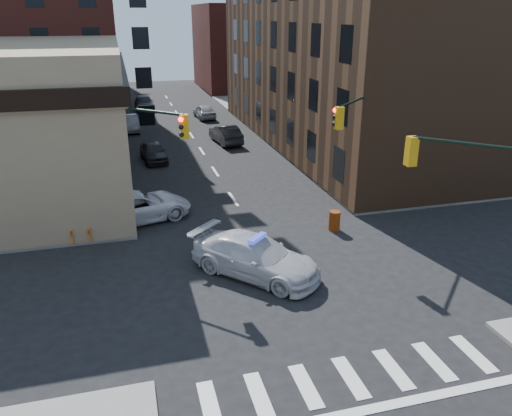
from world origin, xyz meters
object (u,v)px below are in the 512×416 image
parked_car_enear (226,134)px  parked_car_wnear (153,152)px  barricade_nw_a (81,234)px  pedestrian_a (103,222)px  police_car (255,257)px  parked_car_wfar (130,123)px  pedestrian_b (71,220)px  barrel_bank (143,205)px  barrel_road (334,221)px  pickup (138,207)px

parked_car_enear → parked_car_wnear: bearing=25.7°
barricade_nw_a → pedestrian_a: bearing=16.5°
police_car → parked_car_wfar: size_ratio=1.30×
pedestrian_b → barrel_bank: size_ratio=1.55×
parked_car_enear → barrel_bank: bearing=55.7°
pedestrian_a → barricade_nw_a: bearing=-169.1°
pedestrian_b → barrel_bank: 4.39m
parked_car_wfar → barrel_road: 29.15m
pedestrian_a → barricade_nw_a: (-1.08, -0.30, -0.36)m
parked_car_wfar → barrel_bank: 22.58m
parked_car_wfar → parked_car_enear: bearing=-47.2°
police_car → pickup: bearing=78.8°
parked_car_wnear → parked_car_wfar: (-1.43, 11.51, 0.02)m
parked_car_wfar → pedestrian_b: bearing=-103.0°
pedestrian_a → barrel_road: (11.72, -1.99, -0.39)m
police_car → pedestrian_a: bearing=96.7°
barricade_nw_a → police_car: bearing=-33.9°
parked_car_wfar → parked_car_enear: parked_car_enear is taller
pedestrian_a → barrel_road: size_ratio=1.46×
parked_car_enear → barrel_bank: size_ratio=4.58×
pickup → barrel_bank: bearing=-35.0°
parked_car_enear → barrel_road: parked_car_enear is taller
pickup → parked_car_wfar: pickup is taller
police_car → parked_car_wfar: police_car is taller
police_car → parked_car_wfar: 31.40m
barrel_bank → barricade_nw_a: bearing=-134.5°
pickup → pedestrian_a: bearing=123.0°
police_car → parked_car_wnear: (-2.91, 19.58, -0.13)m
barrel_road → parked_car_enear: bearing=94.6°
parked_car_wnear → barrel_road: size_ratio=4.02×
pedestrian_b → police_car: bearing=-71.1°
pedestrian_a → barrel_road: pedestrian_a is taller
police_car → parked_car_enear: bearing=38.7°
parked_car_wnear → police_car: bearing=-87.1°
police_car → barricade_nw_a: bearing=102.5°
parked_car_wfar → barricade_nw_a: 26.03m
parked_car_wfar → parked_car_enear: (8.00, -7.36, 0.06)m
pedestrian_b → parked_car_wnear: bearing=35.6°
parked_car_wfar → parked_car_enear: 10.87m
barrel_road → pickup: bearing=157.7°
parked_car_wfar → barricade_nw_a: (-3.19, -25.83, -0.19)m
police_car → barrel_road: bearing=-8.4°
parked_car_enear → barricade_nw_a: 21.60m
parked_car_wnear → pedestrian_a: 14.46m
police_car → parked_car_enear: (3.66, 23.74, -0.05)m
pickup → barrel_bank: pickup is taller
police_car → barrel_bank: (-4.34, 8.51, -0.32)m
barrel_road → barrel_bank: size_ratio=0.99×
pedestrian_a → pedestrian_b: (-1.58, 0.59, 0.06)m
police_car → pedestrian_a: (-6.45, 5.57, 0.06)m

